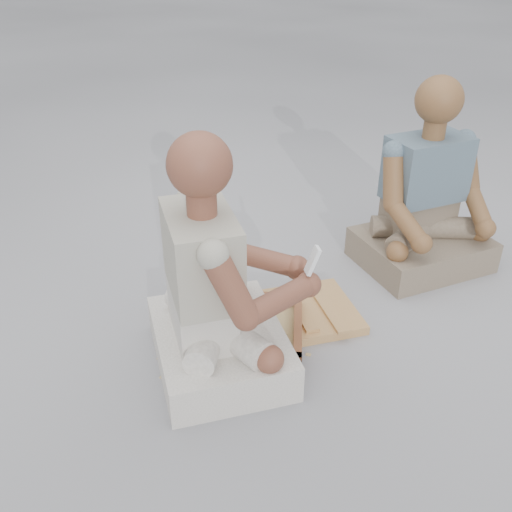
# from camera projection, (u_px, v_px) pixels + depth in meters

# --- Properties ---
(ground) EXTENTS (60.00, 60.00, 0.00)m
(ground) POSITION_uv_depth(u_px,v_px,m) (281.00, 332.00, 2.33)
(ground) COLOR #A3A3A9
(ground) RESTS_ON ground
(carved_panel) EXTENTS (0.67, 0.55, 0.04)m
(carved_panel) POSITION_uv_depth(u_px,v_px,m) (287.00, 316.00, 2.39)
(carved_panel) COLOR #936039
(carved_panel) RESTS_ON ground
(tool_tray) EXTENTS (0.52, 0.42, 0.07)m
(tool_tray) POSITION_uv_depth(u_px,v_px,m) (236.00, 329.00, 2.25)
(tool_tray) COLOR brown
(tool_tray) RESTS_ON carved_panel
(chisel_0) EXTENTS (0.22, 0.06, 0.02)m
(chisel_0) POSITION_uv_depth(u_px,v_px,m) (233.00, 329.00, 2.23)
(chisel_0) COLOR silver
(chisel_0) RESTS_ON tool_tray
(chisel_1) EXTENTS (0.19, 0.14, 0.02)m
(chisel_1) POSITION_uv_depth(u_px,v_px,m) (243.00, 308.00, 2.34)
(chisel_1) COLOR silver
(chisel_1) RESTS_ON tool_tray
(chisel_2) EXTENTS (0.21, 0.11, 0.02)m
(chisel_2) POSITION_uv_depth(u_px,v_px,m) (230.00, 333.00, 2.19)
(chisel_2) COLOR silver
(chisel_2) RESTS_ON tool_tray
(chisel_3) EXTENTS (0.18, 0.15, 0.02)m
(chisel_3) POSITION_uv_depth(u_px,v_px,m) (272.00, 341.00, 2.16)
(chisel_3) COLOR silver
(chisel_3) RESTS_ON tool_tray
(chisel_4) EXTENTS (0.21, 0.09, 0.02)m
(chisel_4) POSITION_uv_depth(u_px,v_px,m) (262.00, 322.00, 2.27)
(chisel_4) COLOR silver
(chisel_4) RESTS_ON tool_tray
(chisel_5) EXTENTS (0.18, 0.15, 0.02)m
(chisel_5) POSITION_uv_depth(u_px,v_px,m) (256.00, 332.00, 2.21)
(chisel_5) COLOR silver
(chisel_5) RESTS_ON tool_tray
(chisel_6) EXTENTS (0.20, 0.13, 0.02)m
(chisel_6) POSITION_uv_depth(u_px,v_px,m) (244.00, 333.00, 2.19)
(chisel_6) COLOR silver
(chisel_6) RESTS_ON tool_tray
(chisel_7) EXTENTS (0.20, 0.12, 0.02)m
(chisel_7) POSITION_uv_depth(u_px,v_px,m) (273.00, 332.00, 2.20)
(chisel_7) COLOR silver
(chisel_7) RESTS_ON tool_tray
(chisel_8) EXTENTS (0.22, 0.05, 0.02)m
(chisel_8) POSITION_uv_depth(u_px,v_px,m) (260.00, 326.00, 2.26)
(chisel_8) COLOR silver
(chisel_8) RESTS_ON tool_tray
(chisel_9) EXTENTS (0.20, 0.12, 0.02)m
(chisel_9) POSITION_uv_depth(u_px,v_px,m) (244.00, 329.00, 2.23)
(chisel_9) COLOR silver
(chisel_9) RESTS_ON tool_tray
(chisel_10) EXTENTS (0.22, 0.04, 0.02)m
(chisel_10) POSITION_uv_depth(u_px,v_px,m) (243.00, 337.00, 2.20)
(chisel_10) COLOR silver
(chisel_10) RESTS_ON tool_tray
(chisel_11) EXTENTS (0.15, 0.19, 0.02)m
(chisel_11) POSITION_uv_depth(u_px,v_px,m) (241.00, 309.00, 2.33)
(chisel_11) COLOR silver
(chisel_11) RESTS_ON tool_tray
(wood_chip_0) EXTENTS (0.02, 0.02, 0.00)m
(wood_chip_0) POSITION_uv_depth(u_px,v_px,m) (244.00, 303.00, 2.50)
(wood_chip_0) COLOR #DDC482
(wood_chip_0) RESTS_ON ground
(wood_chip_1) EXTENTS (0.02, 0.02, 0.00)m
(wood_chip_1) POSITION_uv_depth(u_px,v_px,m) (223.00, 292.00, 2.58)
(wood_chip_1) COLOR #DDC482
(wood_chip_1) RESTS_ON ground
(wood_chip_2) EXTENTS (0.02, 0.02, 0.00)m
(wood_chip_2) POSITION_uv_depth(u_px,v_px,m) (279.00, 293.00, 2.57)
(wood_chip_2) COLOR #DDC482
(wood_chip_2) RESTS_ON ground
(wood_chip_3) EXTENTS (0.02, 0.02, 0.00)m
(wood_chip_3) POSITION_uv_depth(u_px,v_px,m) (246.00, 291.00, 2.59)
(wood_chip_3) COLOR #DDC482
(wood_chip_3) RESTS_ON ground
(wood_chip_4) EXTENTS (0.02, 0.02, 0.00)m
(wood_chip_4) POSITION_uv_depth(u_px,v_px,m) (232.00, 386.00, 2.05)
(wood_chip_4) COLOR #DDC482
(wood_chip_4) RESTS_ON ground
(wood_chip_5) EXTENTS (0.02, 0.02, 0.00)m
(wood_chip_5) POSITION_uv_depth(u_px,v_px,m) (166.00, 372.00, 2.12)
(wood_chip_5) COLOR #DDC482
(wood_chip_5) RESTS_ON ground
(wood_chip_6) EXTENTS (0.02, 0.02, 0.00)m
(wood_chip_6) POSITION_uv_depth(u_px,v_px,m) (227.00, 392.00, 2.03)
(wood_chip_6) COLOR #DDC482
(wood_chip_6) RESTS_ON ground
(wood_chip_7) EXTENTS (0.02, 0.02, 0.00)m
(wood_chip_7) POSITION_uv_depth(u_px,v_px,m) (308.00, 355.00, 2.20)
(wood_chip_7) COLOR #DDC482
(wood_chip_7) RESTS_ON ground
(wood_chip_8) EXTENTS (0.02, 0.02, 0.00)m
(wood_chip_8) POSITION_uv_depth(u_px,v_px,m) (281.00, 292.00, 2.58)
(wood_chip_8) COLOR #DDC482
(wood_chip_8) RESTS_ON ground
(wood_chip_9) EXTENTS (0.02, 0.02, 0.00)m
(wood_chip_9) POSITION_uv_depth(u_px,v_px,m) (160.00, 358.00, 2.18)
(wood_chip_9) COLOR #DDC482
(wood_chip_9) RESTS_ON ground
(wood_chip_10) EXTENTS (0.02, 0.02, 0.00)m
(wood_chip_10) POSITION_uv_depth(u_px,v_px,m) (299.00, 365.00, 2.15)
(wood_chip_10) COLOR #DDC482
(wood_chip_10) RESTS_ON ground
(wood_chip_11) EXTENTS (0.02, 0.02, 0.00)m
(wood_chip_11) POSITION_uv_depth(u_px,v_px,m) (162.00, 377.00, 2.09)
(wood_chip_11) COLOR #DDC482
(wood_chip_11) RESTS_ON ground
(wood_chip_12) EXTENTS (0.02, 0.02, 0.00)m
(wood_chip_12) POSITION_uv_depth(u_px,v_px,m) (252.00, 318.00, 2.41)
(wood_chip_12) COLOR #DDC482
(wood_chip_12) RESTS_ON ground
(wood_chip_13) EXTENTS (0.02, 0.02, 0.00)m
(wood_chip_13) POSITION_uv_depth(u_px,v_px,m) (276.00, 358.00, 2.18)
(wood_chip_13) COLOR #DDC482
(wood_chip_13) RESTS_ON ground
(wood_chip_14) EXTENTS (0.02, 0.02, 0.00)m
(wood_chip_14) POSITION_uv_depth(u_px,v_px,m) (267.00, 385.00, 2.06)
(wood_chip_14) COLOR #DDC482
(wood_chip_14) RESTS_ON ground
(craftsman) EXTENTS (0.68, 0.70, 0.90)m
(craftsman) POSITION_uv_depth(u_px,v_px,m) (216.00, 295.00, 2.02)
(craftsman) COLOR silver
(craftsman) RESTS_ON ground
(companion) EXTENTS (0.72, 0.67, 0.90)m
(companion) POSITION_uv_depth(u_px,v_px,m) (426.00, 207.00, 2.67)
(companion) COLOR #7C6D59
(companion) RESTS_ON ground
(mobile_phone) EXTENTS (0.06, 0.05, 0.10)m
(mobile_phone) POSITION_uv_depth(u_px,v_px,m) (313.00, 261.00, 1.98)
(mobile_phone) COLOR white
(mobile_phone) RESTS_ON craftsman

